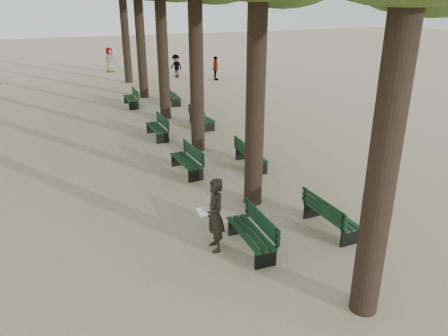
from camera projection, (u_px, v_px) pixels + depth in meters
name	position (u px, v px, depth m)	size (l,w,h in m)	color
ground	(249.00, 269.00, 9.64)	(120.00, 120.00, 0.00)	tan
bench_left_0	(251.00, 240.00, 10.27)	(0.58, 1.80, 0.92)	black
bench_left_1	(187.00, 166.00, 14.70)	(0.72, 1.84, 0.92)	black
bench_left_2	(157.00, 132.00, 18.34)	(0.63, 1.82, 0.92)	black
bench_left_3	(131.00, 101.00, 23.48)	(0.58, 1.80, 0.92)	black
bench_right_0	(330.00, 221.00, 11.12)	(0.65, 1.82, 0.92)	black
bench_right_1	(251.00, 159.00, 15.25)	(0.61, 1.81, 0.92)	black
bench_right_2	(202.00, 121.00, 19.82)	(0.75, 1.85, 0.92)	black
bench_right_3	(173.00, 99.00, 24.07)	(0.66, 1.83, 0.92)	black
man_with_map	(215.00, 215.00, 10.08)	(0.63, 0.73, 1.79)	black
pedestrian_b	(176.00, 66.00, 31.48)	(1.06, 0.33, 1.64)	#262628
pedestrian_d	(110.00, 60.00, 33.65)	(0.91, 0.37, 1.86)	#262628
pedestrian_c	(216.00, 68.00, 30.48)	(0.97, 0.33, 1.66)	#262628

